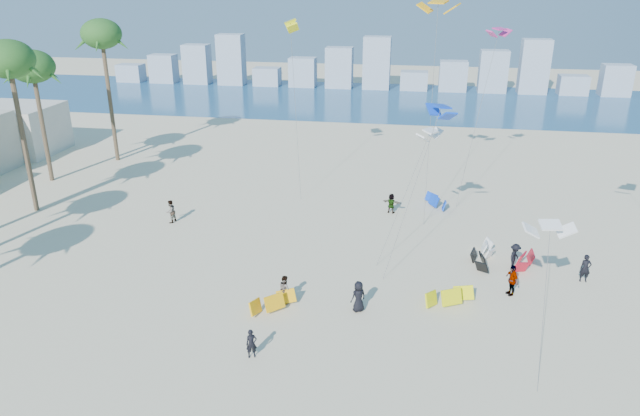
# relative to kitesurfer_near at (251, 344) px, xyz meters

# --- Properties ---
(ocean) EXTENTS (220.00, 220.00, 0.00)m
(ocean) POSITION_rel_kitesurfer_near_xyz_m (-1.11, 65.17, -0.76)
(ocean) COLOR navy
(ocean) RESTS_ON ground
(kitesurfer_near) EXTENTS (0.66, 0.56, 1.52)m
(kitesurfer_near) POSITION_rel_kitesurfer_near_xyz_m (0.00, 0.00, 0.00)
(kitesurfer_near) COLOR black
(kitesurfer_near) RESTS_ON ground
(kitesurfer_mid) EXTENTS (0.96, 1.02, 1.66)m
(kitesurfer_mid) POSITION_rel_kitesurfer_near_xyz_m (0.46, 5.51, 0.07)
(kitesurfer_mid) COLOR gray
(kitesurfer_mid) RESTS_ON ground
(kitesurfers_far) EXTENTS (29.65, 16.05, 1.92)m
(kitesurfers_far) POSITION_rel_kitesurfer_near_xyz_m (6.92, 12.37, 0.13)
(kitesurfers_far) COLOR black
(kitesurfers_far) RESTS_ON ground
(grounded_kites) EXTENTS (16.98, 20.84, 1.00)m
(grounded_kites) POSITION_rel_kitesurfer_near_xyz_m (9.02, 11.13, -0.31)
(grounded_kites) COLOR #FCAB0D
(grounded_kites) RESTS_ON ground
(flying_kites) EXTENTS (33.50, 28.15, 16.44)m
(flying_kites) POSITION_rel_kitesurfer_near_xyz_m (13.67, 14.99, 9.55)
(flying_kites) COLOR white
(flying_kites) RESTS_ON ground
(distant_skyline) EXTENTS (85.00, 3.00, 8.40)m
(distant_skyline) POSITION_rel_kitesurfer_near_xyz_m (-2.30, 75.17, 2.33)
(distant_skyline) COLOR #9EADBF
(distant_skyline) RESTS_ON ground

